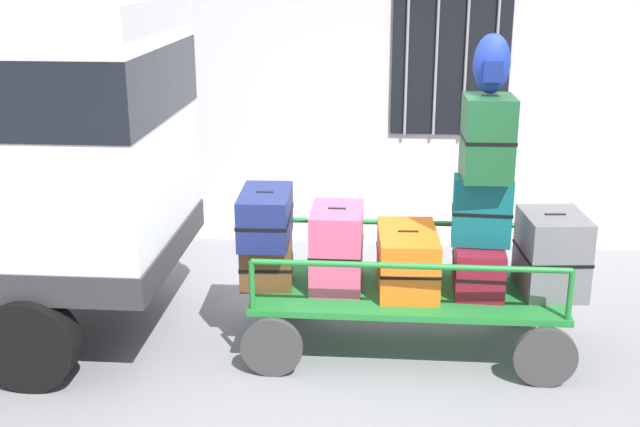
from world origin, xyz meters
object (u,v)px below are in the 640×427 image
at_px(suitcase_left_bottom, 266,263).
at_px(suitcase_midright_bottom, 478,266).
at_px(backpack, 492,64).
at_px(suitcase_midright_middle, 482,211).
at_px(suitcase_left_middle, 265,216).
at_px(suitcase_midleft_bottom, 337,247).
at_px(luggage_cart, 406,299).
at_px(suitcase_center_bottom, 407,260).
at_px(suitcase_right_bottom, 552,253).
at_px(suitcase_midright_top, 487,138).

relative_size(suitcase_left_bottom, suitcase_midright_bottom, 0.68).
bearing_deg(backpack, suitcase_midright_middle, -116.01).
relative_size(suitcase_left_middle, suitcase_midleft_bottom, 1.07).
relative_size(luggage_cart, suitcase_left_bottom, 5.45).
height_order(suitcase_left_middle, suitcase_midleft_bottom, suitcase_left_middle).
bearing_deg(backpack, suitcase_midleft_bottom, -179.13).
height_order(suitcase_left_middle, suitcase_center_bottom, suitcase_left_middle).
xyz_separation_m(suitcase_left_bottom, suitcase_right_bottom, (2.23, 0.06, 0.13)).
relative_size(suitcase_center_bottom, suitcase_midright_bottom, 1.19).
height_order(luggage_cart, suitcase_midright_top, suitcase_midright_top).
relative_size(suitcase_left_bottom, suitcase_right_bottom, 0.71).
relative_size(luggage_cart, suitcase_midright_bottom, 3.69).
height_order(suitcase_midleft_bottom, suitcase_midright_top, suitcase_midright_top).
bearing_deg(suitcase_center_bottom, luggage_cart, -90.00).
distance_m(suitcase_left_middle, suitcase_midright_bottom, 1.72).
xyz_separation_m(suitcase_left_middle, suitcase_midright_top, (1.68, -0.01, 0.66)).
xyz_separation_m(suitcase_left_middle, backpack, (1.68, 0.05, 1.19)).
distance_m(suitcase_left_middle, suitcase_right_bottom, 2.25).
distance_m(suitcase_left_bottom, suitcase_midleft_bottom, 0.58).
height_order(suitcase_midright_top, suitcase_right_bottom, suitcase_midright_top).
bearing_deg(suitcase_midright_middle, suitcase_left_middle, -178.51).
xyz_separation_m(suitcase_midright_middle, suitcase_right_bottom, (0.56, 0.01, -0.33)).
bearing_deg(suitcase_right_bottom, luggage_cart, -178.38).
relative_size(suitcase_center_bottom, backpack, 1.83).
distance_m(luggage_cart, backpack, 1.95).
distance_m(suitcase_midleft_bottom, backpack, 1.83).
height_order(suitcase_midright_middle, suitcase_midright_top, suitcase_midright_top).
relative_size(suitcase_midright_bottom, backpack, 1.53).
bearing_deg(suitcase_right_bottom, suitcase_midright_bottom, 180.00).
bearing_deg(suitcase_midleft_bottom, luggage_cart, -1.49).
height_order(suitcase_midright_bottom, suitcase_midright_middle, suitcase_midright_middle).
bearing_deg(backpack, suitcase_center_bottom, -177.38).
height_order(suitcase_center_bottom, suitcase_midright_middle, suitcase_midright_middle).
bearing_deg(suitcase_left_bottom, suitcase_midleft_bottom, 4.12).
bearing_deg(suitcase_center_bottom, suitcase_midright_middle, 1.52).
xyz_separation_m(suitcase_left_bottom, suitcase_midright_top, (1.68, -0.01, 1.05)).
bearing_deg(suitcase_midright_bottom, suitcase_midright_middle, -90.00).
relative_size(luggage_cart, suitcase_center_bottom, 3.09).
bearing_deg(suitcase_left_middle, suitcase_midright_top, -0.34).
height_order(suitcase_left_middle, suitcase_midright_top, suitcase_midright_top).
relative_size(suitcase_left_middle, suitcase_midright_middle, 1.29).
bearing_deg(suitcase_center_bottom, suitcase_midright_bottom, 2.65).
distance_m(suitcase_midright_bottom, backpack, 1.58).
relative_size(suitcase_left_middle, suitcase_center_bottom, 0.86).
bearing_deg(suitcase_right_bottom, suitcase_midright_middle, -178.87).
bearing_deg(suitcase_right_bottom, suitcase_center_bottom, -178.68).
height_order(luggage_cart, suitcase_midright_bottom, suitcase_midright_bottom).
relative_size(suitcase_left_middle, suitcase_midright_bottom, 1.03).
relative_size(suitcase_midleft_bottom, suitcase_midright_bottom, 0.96).
distance_m(suitcase_left_middle, suitcase_midright_top, 1.80).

